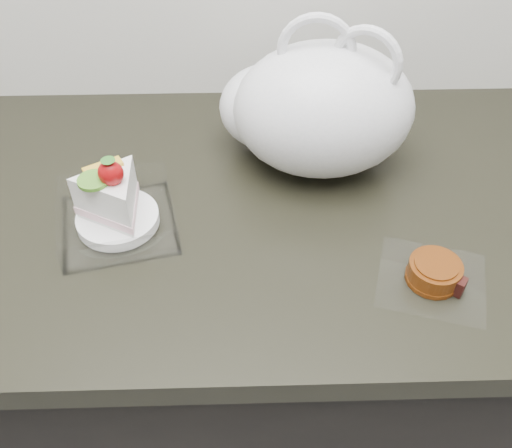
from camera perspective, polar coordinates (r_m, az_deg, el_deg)
counter at (r=1.23m, az=-3.33°, el=-13.33°), size 2.04×0.64×0.90m
cake_tray at (r=0.84m, az=-13.88°, el=1.55°), size 0.19×0.19×0.13m
mooncake_wrap at (r=0.79m, az=17.43°, el=-4.77°), size 0.17×0.17×0.03m
plastic_bag at (r=0.90m, az=5.67°, el=11.44°), size 0.34×0.29×0.26m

